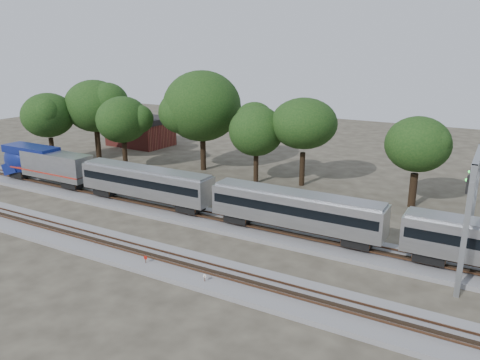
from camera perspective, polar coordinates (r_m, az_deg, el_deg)
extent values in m
plane|color=#383328|center=(44.97, -9.90, -6.94)|extent=(160.00, 160.00, 0.00)
cube|color=slate|center=(49.31, -5.51, -4.41)|extent=(160.00, 5.00, 0.40)
cube|color=brown|center=(48.61, -6.01, -4.16)|extent=(160.00, 0.08, 0.15)
cube|color=brown|center=(49.71, -5.05, -3.67)|extent=(160.00, 0.08, 0.15)
cube|color=slate|center=(42.17, -13.37, -8.47)|extent=(160.00, 5.00, 0.40)
cube|color=brown|center=(41.52, -14.09, -8.24)|extent=(160.00, 0.08, 0.15)
cube|color=brown|center=(42.46, -12.75, -7.58)|extent=(160.00, 0.08, 0.15)
cube|color=silver|center=(62.26, -21.45, 1.72)|extent=(9.98, 2.82, 3.11)
ellipsoid|color=navy|center=(67.93, -25.28, 2.21)|extent=(5.08, 2.94, 4.33)
cube|color=navy|center=(65.55, -24.15, 3.41)|extent=(8.00, 2.77, 0.94)
cube|color=black|center=(67.35, -25.14, 2.94)|extent=(0.42, 2.16, 1.23)
cube|color=maroon|center=(63.32, -22.02, 1.13)|extent=(12.24, 2.86, 0.17)
cube|color=black|center=(68.21, -25.03, 0.78)|extent=(2.45, 2.07, 0.85)
cube|color=black|center=(60.61, -19.53, -0.40)|extent=(2.45, 2.07, 0.85)
cube|color=silver|center=(52.25, -11.42, -0.25)|extent=(16.38, 2.82, 2.82)
cube|color=black|center=(52.18, -11.44, 0.05)|extent=(15.81, 2.87, 0.85)
cube|color=gray|center=(51.87, -11.51, 1.30)|extent=(16.00, 2.26, 0.33)
cube|color=black|center=(56.71, -15.87, -1.19)|extent=(2.45, 2.07, 0.85)
cube|color=black|center=(49.28, -6.05, -3.26)|extent=(2.45, 2.07, 0.85)
cube|color=silver|center=(43.21, 6.79, -3.53)|extent=(16.38, 2.82, 2.82)
cube|color=black|center=(43.12, 6.80, -3.17)|extent=(15.81, 2.87, 0.85)
cube|color=gray|center=(42.74, 6.85, -1.68)|extent=(16.00, 2.26, 0.33)
cube|color=black|center=(46.28, -0.08, -4.47)|extent=(2.45, 2.07, 0.85)
cube|color=black|center=(42.13, 14.20, -7.14)|extent=(2.45, 2.07, 0.85)
cube|color=black|center=(41.20, 22.16, -8.43)|extent=(2.45, 2.07, 0.85)
cylinder|color=#512D19|center=(39.34, -11.42, -9.80)|extent=(0.06, 0.06, 0.91)
cylinder|color=#AD120C|center=(39.17, -11.45, -9.26)|extent=(0.33, 0.05, 0.32)
cylinder|color=#512D19|center=(35.96, -4.31, -12.15)|extent=(0.06, 0.06, 0.87)
cylinder|color=silver|center=(35.78, -4.33, -11.60)|extent=(0.31, 0.08, 0.31)
cube|color=#512D19|center=(38.18, -8.63, -11.00)|extent=(0.56, 0.41, 0.30)
cube|color=gray|center=(36.13, 25.75, -5.87)|extent=(0.38, 0.38, 9.80)
cube|color=gray|center=(43.35, 26.56, -2.45)|extent=(0.38, 0.38, 9.80)
cube|color=gray|center=(38.52, 27.03, 2.41)|extent=(0.44, 8.06, 0.65)
cube|color=gray|center=(38.74, 26.84, 1.00)|extent=(0.27, 8.06, 0.27)
cube|color=black|center=(37.67, 26.08, -0.50)|extent=(0.27, 0.54, 1.31)
cube|color=black|center=(40.20, 26.36, 0.44)|extent=(0.27, 0.54, 1.31)
cube|color=maroon|center=(86.32, -12.02, 5.55)|extent=(10.79, 7.80, 4.18)
cube|color=black|center=(85.90, -12.12, 7.23)|extent=(10.99, 8.00, 0.94)
cylinder|color=black|center=(76.41, -21.92, 3.31)|extent=(0.70, 0.70, 4.00)
ellipsoid|color=#143311|center=(75.50, -22.35, 7.32)|extent=(7.54, 7.54, 6.41)
cylinder|color=black|center=(76.37, -16.91, 4.00)|extent=(0.70, 0.70, 4.58)
ellipsoid|color=#143311|center=(75.39, -17.29, 8.61)|extent=(8.63, 8.63, 7.34)
cylinder|color=black|center=(69.75, -13.83, 2.84)|extent=(0.70, 0.70, 3.92)
ellipsoid|color=#143311|center=(68.76, -14.13, 7.16)|extent=(7.39, 7.39, 6.28)
cylinder|color=black|center=(67.59, -4.52, 3.31)|extent=(0.70, 0.70, 4.97)
ellipsoid|color=#143311|center=(66.42, -4.65, 8.98)|extent=(9.36, 9.36, 7.96)
cylinder|color=black|center=(61.04, 1.96, 1.34)|extent=(0.70, 0.70, 3.72)
ellipsoid|color=#143311|center=(59.95, 2.00, 6.01)|extent=(7.02, 7.02, 5.96)
cylinder|color=black|center=(60.37, 7.58, 1.34)|extent=(0.70, 0.70, 4.33)
ellipsoid|color=#143311|center=(59.15, 7.79, 6.85)|extent=(8.17, 8.17, 6.95)
cylinder|color=black|center=(55.36, 20.32, -1.18)|extent=(0.70, 0.70, 3.84)
ellipsoid|color=#143311|center=(54.13, 20.86, 4.10)|extent=(7.25, 7.25, 6.16)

